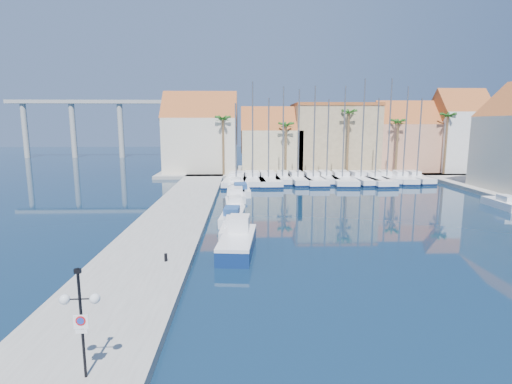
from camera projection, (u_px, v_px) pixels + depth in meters
ground at (293, 274)px, 23.10m from camera, size 260.00×260.00×0.00m
quay_west at (175, 217)px, 36.07m from camera, size 6.00×77.00×0.50m
shore_north at (316, 171)px, 70.65m from camera, size 54.00×16.00×0.50m
lamp_post at (80, 307)px, 12.53m from camera, size 1.26×0.36×3.70m
bollard at (166, 257)px, 23.77m from camera, size 0.19×0.19×0.47m
fishing_boat at (238, 241)px, 27.14m from camera, size 2.72×6.52×2.22m
motorboat_west_0 at (235, 227)px, 31.62m from camera, size 2.24×6.11×1.40m
motorboat_west_1 at (232, 216)px, 35.46m from camera, size 2.27×5.80×1.40m
motorboat_west_2 at (234, 204)px, 40.75m from camera, size 2.12×5.51×1.40m
motorboat_west_3 at (236, 194)px, 46.27m from camera, size 2.24×6.55×1.40m
motorboat_west_4 at (240, 190)px, 49.52m from camera, size 2.58×6.94×1.40m
motorboat_west_5 at (236, 184)px, 54.36m from camera, size 2.18×5.99×1.40m
motorboat_west_6 at (236, 179)px, 59.27m from camera, size 2.53×6.76×1.40m
motorboat_east_1 at (503, 203)px, 41.13m from camera, size 1.67×5.09×1.40m
sailboat_0 at (237, 180)px, 57.62m from camera, size 4.00×11.92×11.38m
sailboat_1 at (252, 179)px, 58.35m from camera, size 3.49×11.60×14.38m
sailboat_2 at (268, 179)px, 58.38m from camera, size 3.44×11.80×12.15m
sailboat_3 at (282, 178)px, 59.09m from camera, size 2.69×8.83×13.81m
sailboat_4 at (297, 179)px, 58.69m from camera, size 3.27×9.80×13.40m
sailboat_5 at (312, 179)px, 58.43m from camera, size 3.04×10.47×13.84m
sailboat_6 at (326, 178)px, 59.51m from camera, size 2.66×8.87×12.04m
sailboat_7 at (341, 179)px, 58.89m from camera, size 4.04×12.01×13.85m
sailboat_8 at (359, 179)px, 58.67m from camera, size 3.32×9.90×14.84m
sailboat_9 at (373, 179)px, 58.38m from camera, size 3.48×11.04×12.15m
sailboat_10 at (386, 177)px, 59.56m from camera, size 2.82×8.78×14.95m
sailboat_11 at (402, 178)px, 59.26m from camera, size 2.98×9.05×13.83m
sailboat_12 at (415, 178)px, 59.37m from camera, size 2.85×8.41×12.18m
building_0 at (201, 136)px, 67.97m from camera, size 12.30×9.00×13.50m
building_1 at (271, 143)px, 68.56m from camera, size 10.30×8.00×11.00m
building_2 at (334, 137)px, 69.73m from camera, size 14.20×10.20×11.50m
building_3 at (403, 140)px, 69.19m from camera, size 10.30×8.00×12.00m
building_4 at (458, 133)px, 68.31m from camera, size 8.30×8.00×14.00m
palm_0 at (223, 121)px, 62.74m from camera, size 2.60×2.60×10.15m
palm_1 at (286, 127)px, 63.22m from camera, size 2.60×2.60×9.15m
palm_2 at (349, 115)px, 63.22m from camera, size 2.60×2.60×11.15m
palm_3 at (398, 124)px, 63.71m from camera, size 2.60×2.60×9.65m
palm_4 at (448, 118)px, 63.80m from camera, size 2.60×2.60×10.65m
viaduct at (100, 117)px, 100.90m from camera, size 48.00×2.20×14.45m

